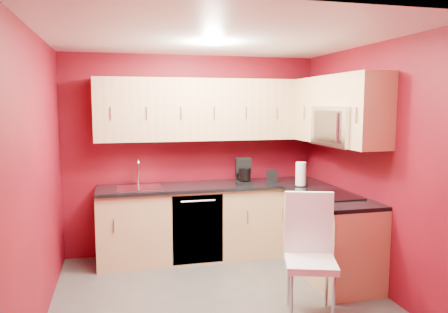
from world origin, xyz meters
name	(u,v)px	position (x,y,z in m)	size (l,w,h in m)	color
floor	(220,298)	(0.00, 0.00, 0.00)	(3.20, 3.20, 0.00)	#4E4B48
ceiling	(220,37)	(0.00, 0.00, 2.50)	(3.20, 3.20, 0.00)	white
wall_back	(193,155)	(0.00, 1.50, 1.25)	(3.20, 3.20, 0.00)	maroon
wall_front	(277,208)	(0.00, -1.50, 1.25)	(3.20, 3.20, 0.00)	maroon
wall_left	(39,179)	(-1.60, 0.00, 1.25)	(3.00, 3.00, 0.00)	maroon
wall_right	(370,166)	(1.60, 0.00, 1.25)	(3.00, 3.00, 0.00)	maroon
base_cabinets_back	(213,222)	(0.20, 1.20, 0.43)	(2.80, 0.60, 0.87)	tan
base_cabinets_right	(330,238)	(1.30, 0.25, 0.43)	(0.60, 1.30, 0.87)	tan
countertop_back	(214,186)	(0.20, 1.19, 0.89)	(2.80, 0.63, 0.04)	black
countertop_right	(331,197)	(1.29, 0.23, 0.89)	(0.63, 1.27, 0.04)	black
upper_cabinets_back	(211,110)	(0.20, 1.32, 1.83)	(2.80, 0.35, 0.75)	tan
upper_cabinets_right	(336,104)	(1.42, 0.44, 1.89)	(0.35, 1.55, 0.75)	tan
microwave	(344,126)	(1.39, 0.20, 1.66)	(0.42, 0.76, 0.42)	silver
cooktop	(332,196)	(1.28, 0.20, 0.92)	(0.50, 0.55, 0.01)	black
sink	(139,185)	(-0.70, 1.20, 0.94)	(0.52, 0.42, 0.35)	silver
dishwasher_front	(198,229)	(-0.05, 0.91, 0.43)	(0.60, 0.02, 0.82)	black
downlight	(213,43)	(0.00, 0.30, 2.48)	(0.20, 0.20, 0.01)	white
coffee_maker	(244,171)	(0.58, 1.14, 1.07)	(0.19, 0.25, 0.31)	black
napkin_holder	(272,176)	(0.96, 1.19, 0.98)	(0.14, 0.14, 0.15)	black
paper_towel	(301,174)	(1.19, 0.82, 1.05)	(0.16, 0.16, 0.29)	white
dining_chair	(311,256)	(0.70, -0.53, 0.54)	(0.44, 0.46, 1.09)	white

